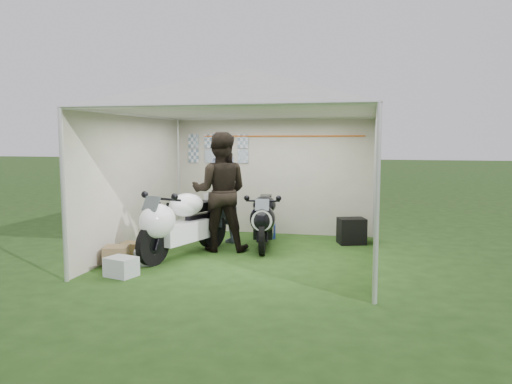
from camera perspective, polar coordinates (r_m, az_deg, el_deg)
ground at (r=8.21m, az=-0.89°, el=-7.25°), size 80.00×80.00×0.00m
canopy_tent at (r=8.05m, az=-0.87°, el=10.95°), size 5.66×5.66×3.00m
motorcycle_white at (r=8.07m, az=-8.69°, el=-3.32°), size 0.94×2.06×1.05m
motorcycle_black at (r=8.68m, az=0.91°, el=-3.04°), size 0.60×1.87×0.93m
paddock_stand at (r=9.59m, az=1.17°, el=-4.48°), size 0.39×0.28×0.27m
person_dark_jacket at (r=8.45m, az=-4.13°, el=0.03°), size 1.10×0.93×2.01m
person_blue_jacket at (r=8.91m, az=-3.93°, el=0.21°), size 0.78×0.86×1.97m
equipment_box at (r=9.22m, az=10.86°, el=-4.39°), size 0.57×0.51×0.47m
crate_0 at (r=7.21m, az=-15.15°, el=-8.25°), size 0.47×0.41×0.27m
crate_1 at (r=7.77m, az=-15.69°, el=-7.08°), size 0.43×0.43×0.31m
crate_2 at (r=7.78m, az=-12.57°, el=-7.28°), size 0.38×0.35×0.23m
crate_3 at (r=8.26m, az=-13.81°, el=-6.45°), size 0.39×0.30×0.25m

